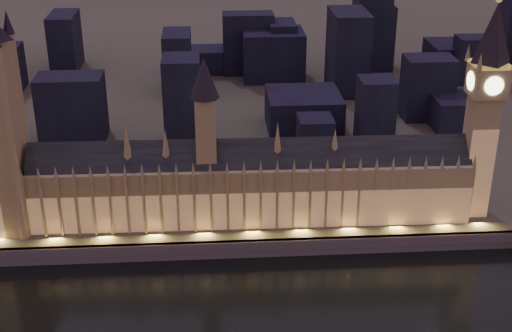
{
  "coord_description": "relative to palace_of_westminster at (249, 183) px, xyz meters",
  "views": [
    {
      "loc": [
        -14.53,
        -231.76,
        168.82
      ],
      "look_at": [
        5.0,
        55.0,
        38.0
      ],
      "focal_mm": 50.0,
      "sensor_mm": 36.0,
      "label": 1
    }
  ],
  "objects": [
    {
      "name": "embankment_wall",
      "position": [
        -2.25,
        -20.74,
        -22.37
      ],
      "size": [
        2000.0,
        2.5,
        8.0
      ],
      "primitive_type": "cube",
      "color": "#47414C",
      "rests_on": "ground"
    },
    {
      "name": "north_bank",
      "position": [
        -2.25,
        458.26,
        -22.37
      ],
      "size": [
        2000.0,
        960.0,
        8.0
      ],
      "primitive_type": "cube",
      "color": "#3C4133",
      "rests_on": "ground"
    },
    {
      "name": "palace_of_westminster",
      "position": [
        0.0,
        0.0,
        0.0
      ],
      "size": [
        202.0,
        22.8,
        78.0
      ],
      "color": "#9C8255",
      "rests_on": "north_bank"
    },
    {
      "name": "ground_plane",
      "position": [
        -2.25,
        -61.74,
        -26.37
      ],
      "size": [
        2000.0,
        2000.0,
        0.0
      ],
      "primitive_type": "plane",
      "color": "black",
      "rests_on": "ground"
    },
    {
      "name": "city_backdrop",
      "position": [
        34.82,
        185.44,
        4.08
      ],
      "size": [
        469.67,
        215.63,
        75.16
      ],
      "color": "black",
      "rests_on": "north_bank"
    },
    {
      "name": "elizabeth_tower",
      "position": [
        105.75,
        0.18,
        40.48
      ],
      "size": [
        18.0,
        18.0,
        105.67
      ],
      "color": "#9C8255",
      "rests_on": "north_bank"
    }
  ]
}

